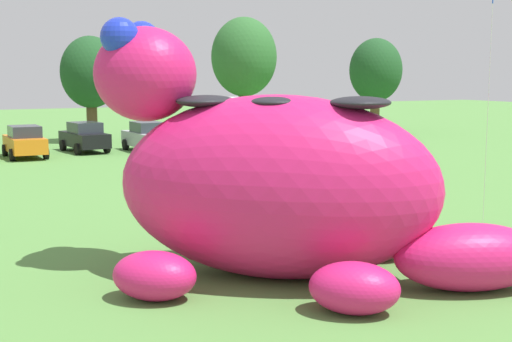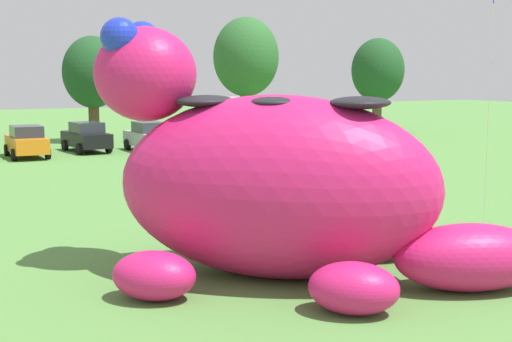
# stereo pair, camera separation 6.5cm
# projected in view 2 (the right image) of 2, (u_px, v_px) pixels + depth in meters

# --- Properties ---
(ground_plane) EXTENTS (160.00, 160.00, 0.00)m
(ground_plane) POSITION_uv_depth(u_px,v_px,m) (288.00, 271.00, 16.13)
(ground_plane) COLOR #568E42
(giant_inflatable_creature) EXTENTS (10.52, 8.07, 5.68)m
(giant_inflatable_creature) POSITION_uv_depth(u_px,v_px,m) (277.00, 184.00, 15.50)
(giant_inflatable_creature) COLOR #E01E6B
(giant_inflatable_creature) RESTS_ON ground
(car_orange) EXTENTS (1.98, 4.12, 1.72)m
(car_orange) POSITION_uv_depth(u_px,v_px,m) (27.00, 142.00, 37.90)
(car_orange) COLOR orange
(car_orange) RESTS_ON ground
(car_black) EXTENTS (2.29, 4.27, 1.72)m
(car_black) POSITION_uv_depth(u_px,v_px,m) (86.00, 137.00, 40.69)
(car_black) COLOR black
(car_black) RESTS_ON ground
(car_silver) EXTENTS (2.08, 4.17, 1.72)m
(car_silver) POSITION_uv_depth(u_px,v_px,m) (149.00, 137.00, 40.95)
(car_silver) COLOR #B7BABF
(car_silver) RESTS_ON ground
(box_truck) EXTENTS (2.87, 6.57, 2.95)m
(box_truck) POSITION_uv_depth(u_px,v_px,m) (238.00, 119.00, 45.46)
(box_truck) COLOR #B2231E
(box_truck) RESTS_ON ground
(tree_centre_left) EXTENTS (3.90, 3.90, 6.91)m
(tree_centre_left) POSITION_uv_depth(u_px,v_px,m) (93.00, 73.00, 46.11)
(tree_centre_left) COLOR brown
(tree_centre_left) RESTS_ON ground
(tree_centre) EXTENTS (4.85, 4.85, 8.61)m
(tree_centre) POSITION_uv_depth(u_px,v_px,m) (246.00, 58.00, 52.25)
(tree_centre) COLOR brown
(tree_centre) RESTS_ON ground
(tree_centre_right) EXTENTS (4.04, 4.04, 7.17)m
(tree_centre_right) POSITION_uv_depth(u_px,v_px,m) (378.00, 71.00, 54.28)
(tree_centre_right) COLOR brown
(tree_centre_right) RESTS_ON ground
(spectator_mid_field) EXTENTS (0.38, 0.26, 1.71)m
(spectator_mid_field) POSITION_uv_depth(u_px,v_px,m) (417.00, 162.00, 29.08)
(spectator_mid_field) COLOR #726656
(spectator_mid_field) RESTS_ON ground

